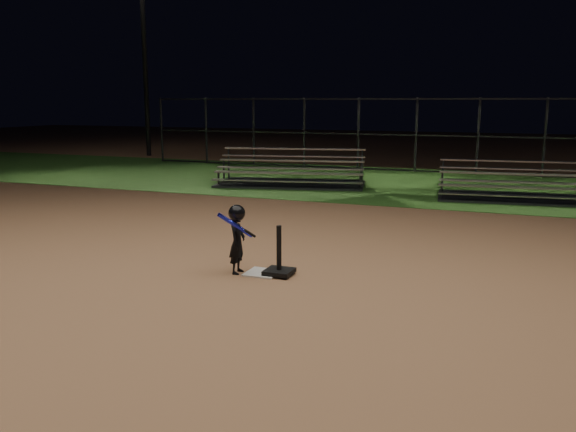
% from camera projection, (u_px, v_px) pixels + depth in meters
% --- Properties ---
extents(ground, '(80.00, 80.00, 0.00)m').
position_uv_depth(ground, '(263.00, 274.00, 8.43)').
color(ground, '#986744').
rests_on(ground, ground).
extents(grass_strip, '(60.00, 8.00, 0.01)m').
position_uv_depth(grass_strip, '(398.00, 183.00, 17.58)').
color(grass_strip, '#264F19').
rests_on(grass_strip, ground).
extents(home_plate, '(0.45, 0.45, 0.02)m').
position_uv_depth(home_plate, '(263.00, 273.00, 8.43)').
color(home_plate, beige).
rests_on(home_plate, ground).
extents(batting_tee, '(0.38, 0.38, 0.69)m').
position_uv_depth(batting_tee, '(279.00, 265.00, 8.33)').
color(batting_tee, black).
rests_on(batting_tee, home_plate).
extents(child_batter, '(0.40, 0.56, 0.98)m').
position_uv_depth(child_batter, '(237.00, 237.00, 8.36)').
color(child_batter, black).
rests_on(child_batter, ground).
extents(bleacher_left, '(4.50, 2.84, 1.02)m').
position_uv_depth(bleacher_left, '(291.00, 178.00, 17.16)').
color(bleacher_left, '#BABABF').
rests_on(bleacher_left, ground).
extents(bleacher_right, '(3.91, 2.20, 0.92)m').
position_uv_depth(bleacher_right, '(517.00, 192.00, 14.65)').
color(bleacher_right, '#A9AAAE').
rests_on(bleacher_right, ground).
extents(backstop_fence, '(20.08, 0.08, 2.50)m').
position_uv_depth(backstop_fence, '(416.00, 135.00, 20.10)').
color(backstop_fence, '#38383D').
rests_on(backstop_fence, ground).
extents(light_pole_left, '(0.90, 0.53, 8.30)m').
position_uv_depth(light_pole_left, '(143.00, 40.00, 25.41)').
color(light_pole_left, '#2D2D30').
rests_on(light_pole_left, ground).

